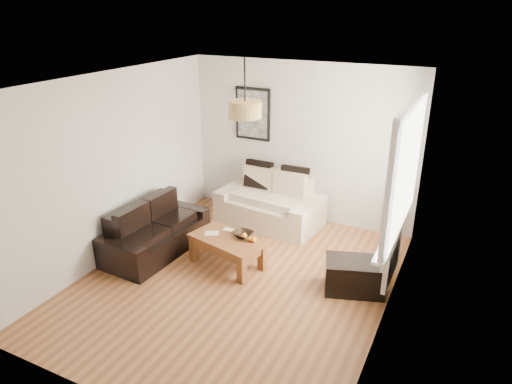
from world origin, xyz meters
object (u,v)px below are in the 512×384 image
at_px(loveseat_cream, 270,200).
at_px(sofa_leather, 156,229).
at_px(ottoman, 355,276).
at_px(coffee_table, 228,251).

bearing_deg(loveseat_cream, sofa_leather, -118.08).
bearing_deg(ottoman, loveseat_cream, 143.83).
height_order(sofa_leather, ottoman, sofa_leather).
bearing_deg(coffee_table, ottoman, 5.59).
distance_m(loveseat_cream, sofa_leather, 1.93).
distance_m(loveseat_cream, ottoman, 2.21).
xyz_separation_m(sofa_leather, coffee_table, (1.13, 0.11, -0.14)).
relative_size(coffee_table, ottoman, 1.40).
bearing_deg(ottoman, coffee_table, -174.41).
xyz_separation_m(sofa_leather, ottoman, (2.88, 0.28, -0.14)).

